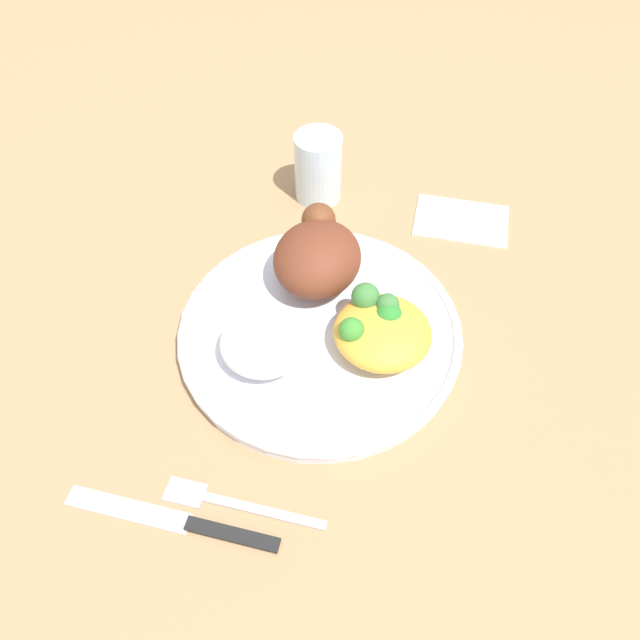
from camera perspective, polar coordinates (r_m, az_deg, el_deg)
ground_plane at (r=0.65m, az=0.00°, el=-1.61°), size 2.00×2.00×0.00m
plate at (r=0.64m, az=0.00°, el=-1.07°), size 0.29×0.29×0.02m
roasted_chicken at (r=0.65m, az=-0.24°, el=5.87°), size 0.11×0.09×0.06m
rice_pile at (r=0.60m, az=-5.16°, el=-2.08°), size 0.08×0.08×0.04m
mac_cheese_with_broccoli at (r=0.61m, az=5.58°, el=-0.61°), size 0.09×0.10×0.05m
fork at (r=0.56m, az=-7.78°, el=-16.14°), size 0.03×0.14×0.01m
knife at (r=0.56m, az=-11.64°, el=-17.64°), size 0.03×0.19×0.01m
water_glass at (r=0.77m, az=-0.17°, el=13.66°), size 0.06×0.06×0.08m
napkin at (r=0.78m, az=12.68°, el=8.84°), size 0.09×0.12×0.00m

